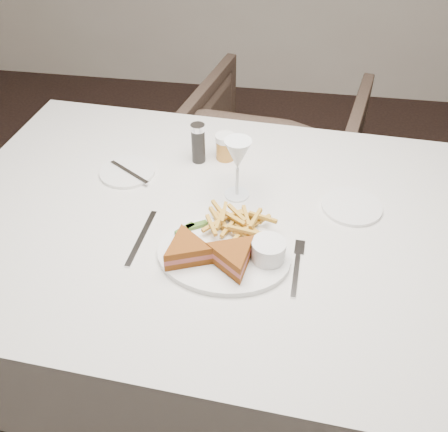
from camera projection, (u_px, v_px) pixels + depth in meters
name	position (u px, v px, depth m)	size (l,w,h in m)	color
table	(227.00, 310.00, 1.54)	(1.51, 1.01, 0.75)	silver
chair_far	(275.00, 150.00, 2.25)	(0.70, 0.66, 0.72)	#443329
table_setting	(227.00, 219.00, 1.24)	(0.80, 0.64, 0.18)	white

